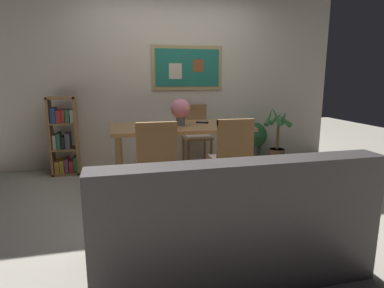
{
  "coord_description": "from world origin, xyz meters",
  "views": [
    {
      "loc": [
        -0.9,
        -3.27,
        1.32
      ],
      "look_at": [
        -0.13,
        -0.16,
        0.65
      ],
      "focal_mm": 30.32,
      "sensor_mm": 36.0,
      "label": 1
    }
  ],
  "objects_px": {
    "dining_chair_far_right": "(196,130)",
    "dining_chair_near_left": "(156,159)",
    "tv_remote": "(202,122)",
    "potted_palm": "(277,141)",
    "bookshelf": "(64,138)",
    "flower_vase": "(181,110)",
    "dining_table": "(180,133)",
    "leather_couch": "(228,226)",
    "dining_chair_near_right": "(231,154)",
    "potted_ivy": "(254,138)"
  },
  "relations": [
    {
      "from": "dining_chair_far_right",
      "to": "dining_chair_near_left",
      "type": "bearing_deg",
      "value": -117.1
    },
    {
      "from": "tv_remote",
      "to": "potted_palm",
      "type": "bearing_deg",
      "value": 19.46
    },
    {
      "from": "dining_chair_near_left",
      "to": "bookshelf",
      "type": "relative_size",
      "value": 0.86
    },
    {
      "from": "dining_chair_near_left",
      "to": "bookshelf",
      "type": "xyz_separation_m",
      "value": [
        -1.04,
        1.57,
        -0.04
      ]
    },
    {
      "from": "dining_chair_far_right",
      "to": "flower_vase",
      "type": "height_order",
      "value": "flower_vase"
    },
    {
      "from": "bookshelf",
      "to": "flower_vase",
      "type": "distance_m",
      "value": 1.71
    },
    {
      "from": "dining_table",
      "to": "tv_remote",
      "type": "height_order",
      "value": "tv_remote"
    },
    {
      "from": "leather_couch",
      "to": "dining_chair_near_right",
      "type": "bearing_deg",
      "value": 68.43
    },
    {
      "from": "dining_table",
      "to": "potted_ivy",
      "type": "bearing_deg",
      "value": 32.41
    },
    {
      "from": "bookshelf",
      "to": "tv_remote",
      "type": "relative_size",
      "value": 6.71
    },
    {
      "from": "dining_table",
      "to": "leather_couch",
      "type": "bearing_deg",
      "value": -91.86
    },
    {
      "from": "dining_chair_near_left",
      "to": "potted_palm",
      "type": "xyz_separation_m",
      "value": [
        2.04,
        1.36,
        -0.18
      ]
    },
    {
      "from": "dining_chair_near_left",
      "to": "potted_palm",
      "type": "relative_size",
      "value": 1.02
    },
    {
      "from": "dining_chair_near_right",
      "to": "potted_palm",
      "type": "distance_m",
      "value": 1.84
    },
    {
      "from": "bookshelf",
      "to": "tv_remote",
      "type": "distance_m",
      "value": 1.9
    },
    {
      "from": "dining_table",
      "to": "flower_vase",
      "type": "bearing_deg",
      "value": -73.34
    },
    {
      "from": "dining_chair_far_right",
      "to": "tv_remote",
      "type": "distance_m",
      "value": 0.72
    },
    {
      "from": "bookshelf",
      "to": "tv_remote",
      "type": "height_order",
      "value": "bookshelf"
    },
    {
      "from": "flower_vase",
      "to": "tv_remote",
      "type": "height_order",
      "value": "flower_vase"
    },
    {
      "from": "dining_chair_near_right",
      "to": "flower_vase",
      "type": "height_order",
      "value": "flower_vase"
    },
    {
      "from": "dining_chair_near_right",
      "to": "potted_palm",
      "type": "xyz_separation_m",
      "value": [
        1.25,
        1.34,
        -0.18
      ]
    },
    {
      "from": "dining_table",
      "to": "leather_couch",
      "type": "distance_m",
      "value": 1.91
    },
    {
      "from": "bookshelf",
      "to": "potted_palm",
      "type": "xyz_separation_m",
      "value": [
        3.07,
        -0.21,
        -0.14
      ]
    },
    {
      "from": "dining_chair_far_right",
      "to": "potted_palm",
      "type": "relative_size",
      "value": 1.02
    },
    {
      "from": "dining_chair_far_right",
      "to": "flower_vase",
      "type": "bearing_deg",
      "value": -116.09
    },
    {
      "from": "potted_palm",
      "to": "potted_ivy",
      "type": "bearing_deg",
      "value": 126.53
    },
    {
      "from": "dining_chair_near_left",
      "to": "flower_vase",
      "type": "relative_size",
      "value": 2.83
    },
    {
      "from": "bookshelf",
      "to": "potted_palm",
      "type": "height_order",
      "value": "bookshelf"
    },
    {
      "from": "dining_table",
      "to": "dining_chair_near_right",
      "type": "distance_m",
      "value": 0.86
    },
    {
      "from": "potted_palm",
      "to": "flower_vase",
      "type": "relative_size",
      "value": 2.78
    },
    {
      "from": "dining_chair_near_left",
      "to": "dining_chair_far_right",
      "type": "bearing_deg",
      "value": 62.9
    },
    {
      "from": "potted_palm",
      "to": "tv_remote",
      "type": "bearing_deg",
      "value": -160.54
    },
    {
      "from": "dining_chair_far_right",
      "to": "potted_palm",
      "type": "bearing_deg",
      "value": -9.87
    },
    {
      "from": "dining_table",
      "to": "potted_palm",
      "type": "relative_size",
      "value": 1.85
    },
    {
      "from": "dining_table",
      "to": "flower_vase",
      "type": "relative_size",
      "value": 5.13
    },
    {
      "from": "leather_couch",
      "to": "flower_vase",
      "type": "bearing_deg",
      "value": 87.97
    },
    {
      "from": "bookshelf",
      "to": "dining_chair_near_right",
      "type": "bearing_deg",
      "value": -40.29
    },
    {
      "from": "potted_ivy",
      "to": "bookshelf",
      "type": "bearing_deg",
      "value": -177.98
    },
    {
      "from": "dining_table",
      "to": "tv_remote",
      "type": "xyz_separation_m",
      "value": [
        0.31,
        0.11,
        0.1
      ]
    },
    {
      "from": "dining_table",
      "to": "dining_chair_near_left",
      "type": "relative_size",
      "value": 1.81
    },
    {
      "from": "dining_chair_near_left",
      "to": "potted_ivy",
      "type": "distance_m",
      "value": 2.47
    },
    {
      "from": "dining_chair_far_right",
      "to": "leather_couch",
      "type": "bearing_deg",
      "value": -99.79
    },
    {
      "from": "dining_chair_near_left",
      "to": "dining_chair_far_right",
      "type": "height_order",
      "value": "same"
    },
    {
      "from": "dining_chair_far_right",
      "to": "tv_remote",
      "type": "bearing_deg",
      "value": -97.33
    },
    {
      "from": "potted_ivy",
      "to": "flower_vase",
      "type": "xyz_separation_m",
      "value": [
        -1.39,
        -0.91,
        0.58
      ]
    },
    {
      "from": "flower_vase",
      "to": "leather_couch",
      "type": "bearing_deg",
      "value": -92.03
    },
    {
      "from": "dining_table",
      "to": "potted_ivy",
      "type": "relative_size",
      "value": 2.65
    },
    {
      "from": "dining_table",
      "to": "dining_chair_near_left",
      "type": "xyz_separation_m",
      "value": [
        -0.41,
        -0.78,
        -0.11
      ]
    },
    {
      "from": "dining_chair_far_right",
      "to": "leather_couch",
      "type": "distance_m",
      "value": 2.72
    },
    {
      "from": "dining_chair_far_right",
      "to": "bookshelf",
      "type": "relative_size",
      "value": 0.86
    }
  ]
}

